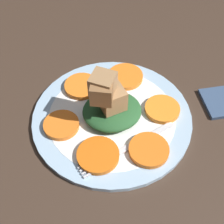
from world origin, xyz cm
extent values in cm
cube|color=#38281E|center=(0.00, 0.00, 1.00)|extent=(120.00, 120.00, 2.00)
cylinder|color=#99B7D1|center=(0.00, 0.00, 2.50)|extent=(30.93, 30.93, 1.00)
cylinder|color=white|center=(0.00, 0.00, 2.55)|extent=(24.74, 24.74, 1.00)
cylinder|color=orange|center=(9.87, -0.59, 3.57)|extent=(6.86, 6.86, 0.95)
cylinder|color=orange|center=(4.63, 9.53, 3.57)|extent=(7.47, 7.47, 0.95)
cylinder|color=orange|center=(-4.91, 8.38, 3.57)|extent=(7.10, 7.10, 0.95)
cylinder|color=orange|center=(-9.83, -0.97, 3.57)|extent=(6.70, 6.70, 0.95)
cylinder|color=#D55F13|center=(-4.04, -8.65, 3.57)|extent=(7.48, 7.48, 0.95)
cylinder|color=orange|center=(4.93, -9.19, 3.57)|extent=(7.20, 7.20, 0.95)
ellipsoid|color=#235128|center=(0.00, 0.00, 4.50)|extent=(11.29, 10.16, 2.79)
cube|color=#9E754C|center=(0.03, 0.00, 7.52)|extent=(3.58, 3.58, 3.26)
cube|color=#9E754C|center=(-0.02, 0.23, 8.05)|extent=(5.32, 5.32, 4.32)
cube|color=brown|center=(-1.96, -1.28, 11.53)|extent=(4.72, 4.72, 3.76)
cube|color=#9E754C|center=(-1.58, -0.12, 11.90)|extent=(5.50, 5.50, 4.01)
cube|color=silver|center=(4.80, -6.58, 3.30)|extent=(12.44, 5.78, 0.40)
cube|color=silver|center=(-1.95, -9.25, 3.30)|extent=(2.31, 2.72, 0.40)
cube|color=silver|center=(-4.68, -11.41, 3.30)|extent=(4.86, 2.16, 0.40)
cube|color=silver|center=(-4.93, -10.79, 3.30)|extent=(4.86, 2.16, 0.40)
cube|color=silver|center=(-5.18, -10.16, 3.30)|extent=(4.86, 2.16, 0.40)
cube|color=silver|center=(-5.42, -9.54, 3.30)|extent=(4.86, 2.16, 0.40)
camera|label=1|loc=(-6.70, -37.00, 50.37)|focal=50.00mm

